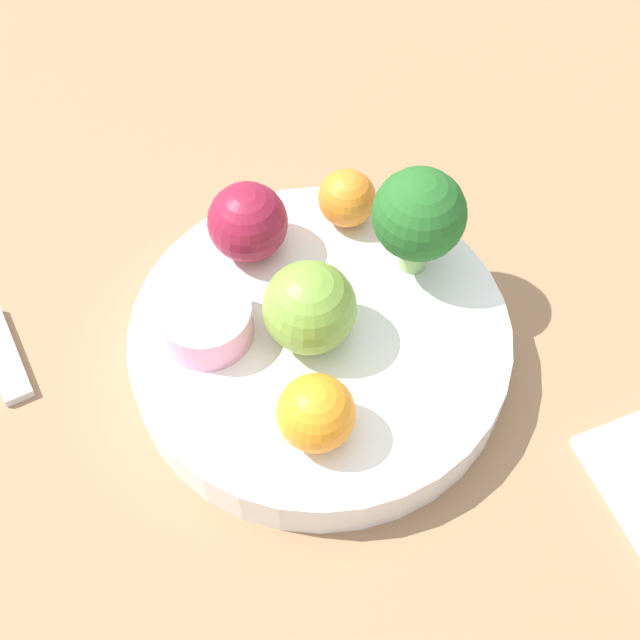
{
  "coord_description": "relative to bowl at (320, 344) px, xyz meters",
  "views": [
    {
      "loc": [
        0.1,
        0.25,
        0.45
      ],
      "look_at": [
        0.0,
        0.0,
        0.06
      ],
      "focal_mm": 50.0,
      "sensor_mm": 36.0,
      "label": 1
    }
  ],
  "objects": [
    {
      "name": "table_surface",
      "position": [
        0.0,
        0.0,
        -0.02
      ],
      "size": [
        1.2,
        1.2,
        0.02
      ],
      "color": "#936D4C",
      "rests_on": "ground_plane"
    },
    {
      "name": "broccoli",
      "position": [
        -0.07,
        -0.02,
        0.06
      ],
      "size": [
        0.05,
        0.05,
        0.07
      ],
      "color": "#8CB76B",
      "rests_on": "bowl"
    },
    {
      "name": "orange_front",
      "position": [
        0.03,
        0.06,
        0.03
      ],
      "size": [
        0.04,
        0.04,
        0.04
      ],
      "color": "orange",
      "rests_on": "bowl"
    },
    {
      "name": "orange_back",
      "position": [
        -0.05,
        -0.07,
        0.03
      ],
      "size": [
        0.03,
        0.03,
        0.03
      ],
      "color": "orange",
      "rests_on": "bowl"
    },
    {
      "name": "ground_plane",
      "position": [
        0.0,
        0.0,
        -0.03
      ],
      "size": [
        6.0,
        6.0,
        0.0
      ],
      "primitive_type": "plane",
      "color": "gray"
    },
    {
      "name": "apple_green",
      "position": [
        0.01,
        0.0,
        0.04
      ],
      "size": [
        0.05,
        0.05,
        0.05
      ],
      "color": "olive",
      "rests_on": "bowl"
    },
    {
      "name": "small_cup",
      "position": [
        0.06,
        -0.02,
        0.03
      ],
      "size": [
        0.05,
        0.05,
        0.02
      ],
      "color": "#EA9EC6",
      "rests_on": "bowl"
    },
    {
      "name": "spoon",
      "position": [
        0.17,
        -0.07,
        -0.01
      ],
      "size": [
        0.02,
        0.07,
        0.01
      ],
      "color": "silver",
      "rests_on": "table_surface"
    },
    {
      "name": "bowl",
      "position": [
        0.0,
        0.0,
        0.0
      ],
      "size": [
        0.21,
        0.21,
        0.03
      ],
      "color": "white",
      "rests_on": "table_surface"
    },
    {
      "name": "apple_red",
      "position": [
        0.02,
        -0.07,
        0.04
      ],
      "size": [
        0.05,
        0.05,
        0.05
      ],
      "color": "maroon",
      "rests_on": "bowl"
    }
  ]
}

